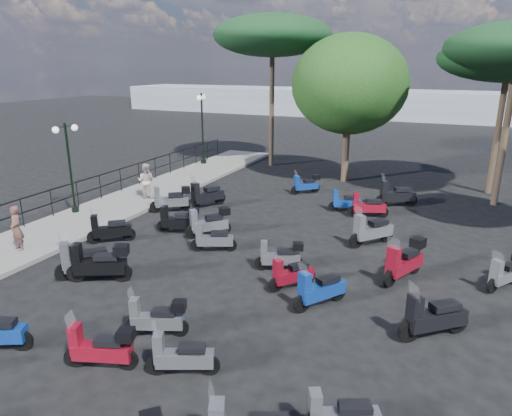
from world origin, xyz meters
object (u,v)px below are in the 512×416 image
at_px(scooter_23, 345,202).
at_px(scooter_2, 86,261).
at_px(scooter_8, 99,264).
at_px(scooter_29, 396,195).
at_px(woman, 16,228).
at_px(pedestrian_far, 146,181).
at_px(lamp_post_2, 202,124).
at_px(scooter_3, 110,230).
at_px(scooter_4, 206,196).
at_px(scooter_13, 101,348).
at_px(scooter_17, 367,207).
at_px(scooter_15, 291,274).
at_px(scooter_7, 157,318).
at_px(scooter_5, 171,200).
at_px(scooter_20, 319,290).
at_px(scooter_26, 433,318).
at_px(scooter_27, 404,262).
at_px(scooter_21, 280,256).
at_px(lamp_post_1, 69,162).
at_px(scooter_11, 306,185).
at_px(scooter_16, 213,239).
at_px(scooter_10, 209,223).
at_px(pine_2, 272,36).
at_px(scooter_28, 506,273).
at_px(scooter_22, 371,231).
at_px(scooter_14, 181,357).
at_px(scooter_9, 179,221).
at_px(pine_0, 509,58).

bearing_deg(scooter_23, scooter_2, 124.09).
distance_m(scooter_8, scooter_29, 12.73).
relative_size(woman, pedestrian_far, 0.94).
distance_m(lamp_post_2, scooter_3, 12.85).
height_order(scooter_4, scooter_13, scooter_4).
distance_m(scooter_3, scooter_17, 9.96).
bearing_deg(scooter_15, scooter_7, 98.59).
bearing_deg(scooter_5, scooter_20, -158.06).
relative_size(scooter_8, scooter_26, 1.19).
xyz_separation_m(scooter_15, scooter_23, (-0.28, 7.46, -0.01)).
bearing_deg(scooter_4, scooter_27, -176.99).
distance_m(lamp_post_2, scooter_7, 18.42).
bearing_deg(scooter_23, scooter_21, 150.66).
bearing_deg(lamp_post_1, scooter_11, 53.63).
bearing_deg(scooter_16, scooter_26, -132.66).
bearing_deg(scooter_20, scooter_29, -59.08).
bearing_deg(scooter_27, scooter_10, 18.44).
distance_m(scooter_3, scooter_26, 10.77).
bearing_deg(scooter_15, pine_2, -26.96).
height_order(scooter_5, scooter_28, scooter_5).
height_order(scooter_4, scooter_22, scooter_4).
distance_m(woman, scooter_23, 12.38).
bearing_deg(scooter_27, lamp_post_1, 21.95).
height_order(lamp_post_1, scooter_7, lamp_post_1).
height_order(scooter_11, scooter_14, scooter_11).
bearing_deg(scooter_27, lamp_post_2, -15.59).
relative_size(scooter_9, pine_2, 0.18).
bearing_deg(scooter_23, scooter_3, 110.08).
distance_m(scooter_14, pine_0, 19.38).
relative_size(pedestrian_far, scooter_11, 1.33).
xyz_separation_m(scooter_15, pine_0, (5.37, 13.07, 5.77)).
bearing_deg(lamp_post_1, scooter_22, 19.39).
relative_size(scooter_16, pine_0, 0.20).
height_order(lamp_post_1, pine_2, pine_2).
distance_m(scooter_2, scooter_29, 12.98).
bearing_deg(woman, lamp_post_1, 126.33).
distance_m(lamp_post_1, scooter_27, 13.17).
bearing_deg(pine_0, scooter_14, -109.30).
relative_size(scooter_7, scooter_21, 1.00).
bearing_deg(scooter_16, woman, 91.90).
bearing_deg(scooter_27, scooter_16, 28.52).
xyz_separation_m(scooter_16, pine_2, (-3.31, 13.21, 7.03)).
xyz_separation_m(scooter_5, scooter_29, (8.50, 4.58, -0.01)).
height_order(scooter_13, scooter_16, scooter_13).
distance_m(woman, scooter_15, 9.06).
xyz_separation_m(lamp_post_2, scooter_4, (4.40, -7.29, -2.02)).
distance_m(lamp_post_2, scooter_8, 15.72).
bearing_deg(scooter_16, scooter_5, 26.50).
distance_m(lamp_post_2, scooter_4, 8.75).
xyz_separation_m(scooter_17, pine_2, (-7.30, 7.58, 7.00)).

